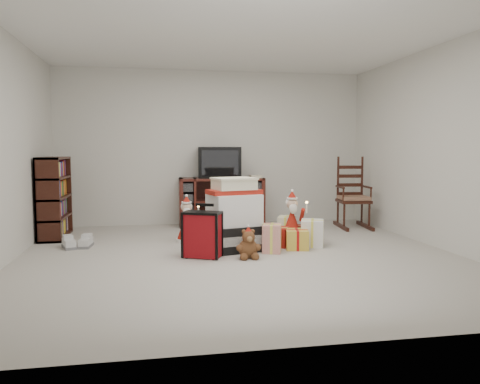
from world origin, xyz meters
The scene contains 13 objects.
room centered at (0.00, 0.00, 1.25)m, with size 5.01×5.01×2.51m.
tv_stand centered at (0.10, 2.23, 0.39)m, with size 1.36×0.52×0.77m.
bookshelf centered at (-2.32, 1.62, 0.54)m, with size 0.30×0.91×1.12m.
rocking_chair centered at (2.10, 1.71, 0.39)m, with size 0.55×0.81×1.15m.
gift_pile centered at (-0.01, 0.34, 0.38)m, with size 0.78×0.65×0.86m.
red_suitcase centered at (-0.43, 0.02, 0.26)m, with size 0.45×0.36×0.61m.
stocking centered at (0.06, 0.43, 0.28)m, with size 0.26×0.11×0.56m, color #0D7519, non-canonical shape.
teddy_bear centered at (0.07, -0.11, 0.14)m, with size 0.22×0.19×0.32m.
santa_figurine centered at (0.84, 0.76, 0.26)m, with size 0.33×0.31×0.68m.
mrs_claus_figurine centered at (-0.54, 1.00, 0.24)m, with size 0.30×0.28×0.61m.
sneaker_pair centered at (-1.91, 0.84, 0.06)m, with size 0.39×0.34×0.11m.
gift_cluster centered at (0.76, 0.55, 0.13)m, with size 0.78×1.14×0.27m.
crt_television centered at (0.07, 2.22, 1.01)m, with size 0.70×0.54×0.49m.
Camera 1 is at (-0.94, -5.17, 1.21)m, focal length 35.00 mm.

